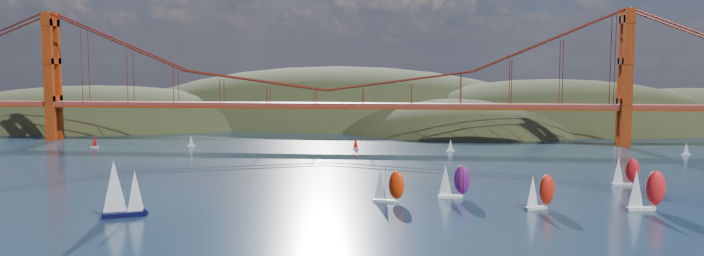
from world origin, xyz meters
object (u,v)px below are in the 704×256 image
racer_0 (388,185)px  racer_1 (539,191)px  sloop_navy (121,189)px  racer_3 (625,171)px  racer_rwb (453,180)px  racer_2 (645,189)px

racer_0 → racer_1: racer_1 is taller
sloop_navy → racer_3: bearing=-3.5°
racer_1 → racer_rwb: racer_rwb is taller
racer_rwb → racer_1: bearing=-38.5°
racer_3 → racer_rwb: (-47.73, -21.52, 0.34)m
racer_3 → racer_rwb: size_ratio=0.92×
racer_1 → racer_3: racer_1 is taller
sloop_navy → racer_3: size_ratio=1.62×
racer_1 → racer_3: (28.62, 32.77, -0.15)m
racer_0 → racer_1: 35.37m
racer_rwb → racer_3: bearing=16.2°
racer_0 → racer_2: (59.00, -3.22, 0.78)m
racer_2 → racer_3: (4.74, 31.81, -0.84)m
racer_0 → racer_rwb: 17.50m
sloop_navy → racer_2: 117.97m
racer_1 → racer_3: bearing=20.1°
racer_rwb → sloop_navy: bearing=-167.0°
racer_1 → racer_rwb: size_ratio=0.96×
racer_rwb → racer_0: bearing=-164.2°
racer_0 → racer_rwb: size_ratio=0.94×
sloop_navy → racer_0: size_ratio=1.59×
racer_2 → racer_0: bearing=164.9°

